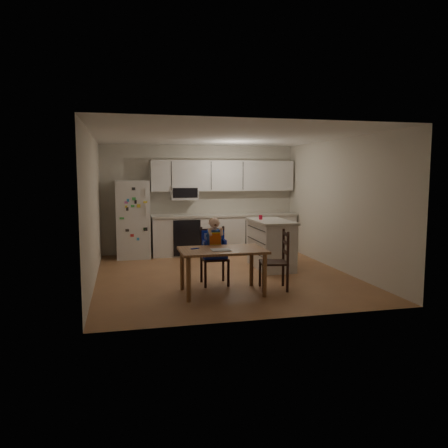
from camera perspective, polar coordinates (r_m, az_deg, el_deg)
room at (r=8.28m, az=-0.78°, el=2.48°), size 4.52×5.01×2.51m
refrigerator at (r=9.79m, az=-11.81°, el=0.61°), size 0.72×0.70×1.70m
kitchen_run at (r=10.13m, az=-0.15°, el=1.10°), size 3.37×0.62×2.15m
kitchen_island at (r=8.59m, az=6.17°, el=-2.61°), size 0.67×1.28×0.94m
red_cup at (r=8.63m, az=4.81°, el=0.88°), size 0.07×0.07×0.09m
dining_table at (r=6.69m, az=-0.24°, el=-4.08°), size 1.29×0.83×0.69m
napkin at (r=6.58m, az=-0.45°, el=-3.39°), size 0.28×0.25×0.01m
toddler_spoon at (r=6.68m, az=-3.90°, el=-3.22°), size 0.12×0.06×0.02m
chair_booster at (r=7.27m, az=-1.33°, el=-2.62°), size 0.42×0.42×1.12m
chair_side at (r=7.00m, az=7.27°, el=-4.19°), size 0.49×0.49×0.95m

